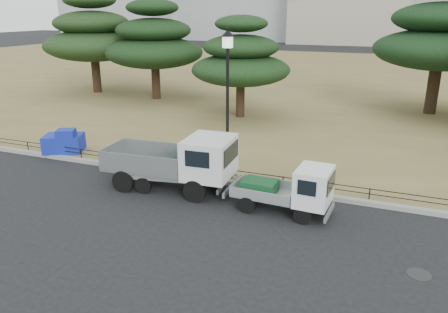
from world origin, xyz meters
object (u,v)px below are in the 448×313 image
at_px(truck_large, 177,160).
at_px(truck_kei_rear, 289,189).
at_px(truck_kei_front, 184,166).
at_px(street_lamp, 228,81).
at_px(tarp_pile, 64,142).

bearing_deg(truck_large, truck_kei_rear, -8.87).
distance_m(truck_large, truck_kei_rear, 4.29).
distance_m(truck_large, truck_kei_front, 0.35).
bearing_deg(truck_kei_rear, truck_kei_front, 176.04).
relative_size(street_lamp, tarp_pile, 2.74).
xyz_separation_m(truck_kei_front, street_lamp, (1.17, 1.35, 2.96)).
xyz_separation_m(truck_large, truck_kei_front, (0.23, 0.07, -0.26)).
bearing_deg(truck_kei_rear, street_lamp, 150.11).
bearing_deg(truck_kei_front, tarp_pile, 156.98).
xyz_separation_m(truck_kei_rear, tarp_pile, (-10.89, 2.14, -0.23)).
height_order(truck_large, truck_kei_front, truck_large).
distance_m(truck_kei_rear, street_lamp, 4.55).
height_order(truck_kei_rear, street_lamp, street_lamp).
distance_m(truck_kei_front, truck_kei_rear, 4.05).
relative_size(truck_large, truck_kei_front, 1.36).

